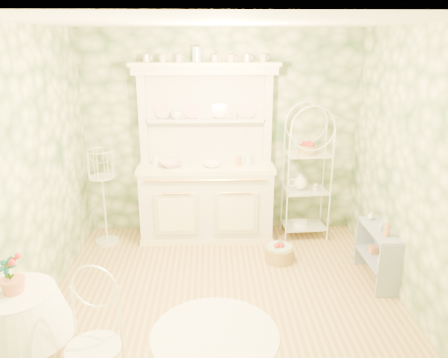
{
  "coord_description": "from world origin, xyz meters",
  "views": [
    {
      "loc": [
        -0.14,
        -3.89,
        2.58
      ],
      "look_at": [
        0.0,
        0.5,
        1.15
      ],
      "focal_mm": 35.0,
      "sensor_mm": 36.0,
      "label": 1
    }
  ],
  "objects_px": {
    "kitchen_dresser": "(206,155)",
    "floor_basket": "(279,253)",
    "bakers_rack": "(306,176)",
    "birdcage_stand": "(103,192)",
    "cafe_chair": "(93,346)",
    "round_table": "(20,327)",
    "side_shelf": "(377,257)"
  },
  "relations": [
    {
      "from": "kitchen_dresser",
      "to": "floor_basket",
      "type": "bearing_deg",
      "value": -39.33
    },
    {
      "from": "bakers_rack",
      "to": "birdcage_stand",
      "type": "xyz_separation_m",
      "value": [
        -2.62,
        -0.14,
        -0.14
      ]
    },
    {
      "from": "cafe_chair",
      "to": "floor_basket",
      "type": "height_order",
      "value": "cafe_chair"
    },
    {
      "from": "cafe_chair",
      "to": "floor_basket",
      "type": "bearing_deg",
      "value": 61.21
    },
    {
      "from": "round_table",
      "to": "cafe_chair",
      "type": "relative_size",
      "value": 0.85
    },
    {
      "from": "side_shelf",
      "to": "round_table",
      "type": "relative_size",
      "value": 0.82
    },
    {
      "from": "kitchen_dresser",
      "to": "bakers_rack",
      "type": "distance_m",
      "value": 1.35
    },
    {
      "from": "birdcage_stand",
      "to": "floor_basket",
      "type": "xyz_separation_m",
      "value": [
        2.19,
        -0.57,
        -0.6
      ]
    },
    {
      "from": "side_shelf",
      "to": "round_table",
      "type": "distance_m",
      "value": 3.58
    },
    {
      "from": "round_table",
      "to": "floor_basket",
      "type": "distance_m",
      "value": 2.92
    },
    {
      "from": "bakers_rack",
      "to": "floor_basket",
      "type": "relative_size",
      "value": 5.11
    },
    {
      "from": "side_shelf",
      "to": "floor_basket",
      "type": "bearing_deg",
      "value": 151.07
    },
    {
      "from": "kitchen_dresser",
      "to": "birdcage_stand",
      "type": "height_order",
      "value": "kitchen_dresser"
    },
    {
      "from": "bakers_rack",
      "to": "side_shelf",
      "type": "distance_m",
      "value": 1.41
    },
    {
      "from": "kitchen_dresser",
      "to": "round_table",
      "type": "xyz_separation_m",
      "value": [
        -1.46,
        -2.45,
        -0.74
      ]
    },
    {
      "from": "round_table",
      "to": "birdcage_stand",
      "type": "xyz_separation_m",
      "value": [
        0.15,
        2.3,
        0.31
      ]
    },
    {
      "from": "round_table",
      "to": "kitchen_dresser",
      "type": "bearing_deg",
      "value": 59.18
    },
    {
      "from": "bakers_rack",
      "to": "birdcage_stand",
      "type": "distance_m",
      "value": 2.63
    },
    {
      "from": "round_table",
      "to": "bakers_rack",
      "type": "bearing_deg",
      "value": 41.3
    },
    {
      "from": "side_shelf",
      "to": "round_table",
      "type": "height_order",
      "value": "round_table"
    },
    {
      "from": "kitchen_dresser",
      "to": "floor_basket",
      "type": "relative_size",
      "value": 6.92
    },
    {
      "from": "kitchen_dresser",
      "to": "bakers_rack",
      "type": "bearing_deg",
      "value": -0.45
    },
    {
      "from": "kitchen_dresser",
      "to": "floor_basket",
      "type": "xyz_separation_m",
      "value": [
        0.88,
        -0.72,
        -1.04
      ]
    },
    {
      "from": "kitchen_dresser",
      "to": "birdcage_stand",
      "type": "bearing_deg",
      "value": -173.48
    },
    {
      "from": "bakers_rack",
      "to": "cafe_chair",
      "type": "relative_size",
      "value": 1.8
    },
    {
      "from": "floor_basket",
      "to": "birdcage_stand",
      "type": "bearing_deg",
      "value": 165.44
    },
    {
      "from": "kitchen_dresser",
      "to": "round_table",
      "type": "height_order",
      "value": "kitchen_dresser"
    },
    {
      "from": "floor_basket",
      "to": "cafe_chair",
      "type": "bearing_deg",
      "value": -129.1
    },
    {
      "from": "side_shelf",
      "to": "birdcage_stand",
      "type": "bearing_deg",
      "value": 157.65
    },
    {
      "from": "kitchen_dresser",
      "to": "cafe_chair",
      "type": "distance_m",
      "value": 2.97
    },
    {
      "from": "cafe_chair",
      "to": "birdcage_stand",
      "type": "height_order",
      "value": "birdcage_stand"
    },
    {
      "from": "kitchen_dresser",
      "to": "cafe_chair",
      "type": "relative_size",
      "value": 2.43
    }
  ]
}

